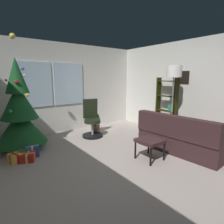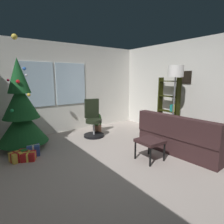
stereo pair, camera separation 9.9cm
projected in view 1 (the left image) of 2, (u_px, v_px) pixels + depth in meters
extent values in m
cube|color=#A0938C|center=(130.00, 168.00, 3.47)|extent=(4.83, 5.67, 0.10)
cube|color=silver|center=(64.00, 88.00, 5.49)|extent=(4.83, 0.10, 2.59)
cube|color=silver|center=(35.00, 85.00, 4.91)|extent=(0.90, 0.03, 1.20)
cube|color=silver|center=(69.00, 84.00, 5.49)|extent=(0.90, 0.03, 1.20)
cube|color=silver|center=(203.00, 90.00, 4.69)|extent=(0.10, 5.67, 2.59)
cube|color=black|center=(184.00, 77.00, 4.99)|extent=(0.02, 0.30, 0.33)
cube|color=#331E1F|center=(183.00, 141.00, 4.18)|extent=(1.05, 1.87, 0.39)
cube|color=#331E1F|center=(175.00, 126.00, 3.85)|extent=(0.31, 1.82, 0.45)
cube|color=#331E1F|center=(153.00, 122.00, 4.75)|extent=(0.95, 0.20, 0.20)
cube|color=#331E1F|center=(217.00, 139.00, 4.33)|extent=(0.61, 0.97, 0.39)
cube|color=red|center=(153.00, 122.00, 4.42)|extent=(0.19, 0.41, 0.41)
cube|color=beige|center=(153.00, 122.00, 4.41)|extent=(0.17, 0.41, 0.40)
cube|color=#331E1F|center=(150.00, 141.00, 3.65)|extent=(0.45, 0.46, 0.06)
cylinder|color=black|center=(151.00, 157.00, 3.41)|extent=(0.04, 0.04, 0.36)
cylinder|color=black|center=(164.00, 152.00, 3.64)|extent=(0.04, 0.04, 0.36)
cylinder|color=black|center=(135.00, 150.00, 3.73)|extent=(0.04, 0.04, 0.36)
cylinder|color=black|center=(149.00, 146.00, 3.96)|extent=(0.04, 0.04, 0.36)
cylinder|color=#4C331E|center=(23.00, 146.00, 4.22)|extent=(0.12, 0.12, 0.16)
cone|color=#154920|center=(21.00, 126.00, 4.14)|extent=(1.09, 1.09, 0.76)
cone|color=#154920|center=(19.00, 102.00, 4.03)|extent=(0.78, 0.78, 0.76)
cone|color=#154920|center=(16.00, 75.00, 3.93)|extent=(0.48, 0.48, 0.76)
sphere|color=red|center=(16.00, 82.00, 3.77)|extent=(0.08, 0.08, 0.08)
sphere|color=gold|center=(27.00, 95.00, 3.91)|extent=(0.07, 0.07, 0.07)
sphere|color=silver|center=(25.00, 75.00, 3.96)|extent=(0.06, 0.06, 0.06)
sphere|color=blue|center=(23.00, 69.00, 3.99)|extent=(0.08, 0.08, 0.08)
sphere|color=#1E8C4C|center=(10.00, 111.00, 3.73)|extent=(0.08, 0.08, 0.08)
sphere|color=#B21433|center=(6.00, 80.00, 3.86)|extent=(0.05, 0.05, 0.05)
sphere|color=#F2D14C|center=(12.00, 36.00, 3.78)|extent=(0.12, 0.12, 0.12)
cube|color=red|center=(28.00, 157.00, 3.62)|extent=(0.32, 0.31, 0.16)
cube|color=#EAD84C|center=(28.00, 157.00, 3.62)|extent=(0.13, 0.23, 0.17)
cube|color=#EAD84C|center=(28.00, 157.00, 3.62)|extent=(0.25, 0.14, 0.17)
cube|color=#1E722D|center=(26.00, 153.00, 3.80)|extent=(0.33, 0.27, 0.19)
cube|color=red|center=(26.00, 153.00, 3.80)|extent=(0.30, 0.09, 0.19)
cube|color=red|center=(26.00, 153.00, 3.80)|extent=(0.08, 0.24, 0.19)
cube|color=gold|center=(15.00, 158.00, 3.55)|extent=(0.25, 0.27, 0.18)
cube|color=#B21919|center=(15.00, 158.00, 3.55)|extent=(0.10, 0.23, 0.19)
cube|color=#B21919|center=(15.00, 158.00, 3.55)|extent=(0.20, 0.09, 0.19)
cube|color=#2D4C99|center=(32.00, 151.00, 3.86)|extent=(0.30, 0.30, 0.22)
cube|color=silver|center=(32.00, 151.00, 3.86)|extent=(0.26, 0.09, 0.23)
cube|color=silver|center=(32.00, 151.00, 3.86)|extent=(0.09, 0.26, 0.23)
cylinder|color=black|center=(93.00, 136.00, 5.13)|extent=(0.56, 0.56, 0.06)
cylinder|color=#B2B2B7|center=(92.00, 128.00, 5.09)|extent=(0.05, 0.05, 0.38)
cylinder|color=black|center=(92.00, 121.00, 5.06)|extent=(0.44, 0.44, 0.09)
cube|color=black|center=(90.00, 108.00, 5.17)|extent=(0.41, 0.22, 0.54)
cube|color=black|center=(175.00, 107.00, 5.06)|extent=(0.18, 0.04, 1.61)
cube|color=black|center=(158.00, 105.00, 5.53)|extent=(0.18, 0.04, 1.61)
cube|color=black|center=(165.00, 125.00, 5.40)|extent=(0.18, 0.56, 0.02)
cube|color=black|center=(166.00, 111.00, 5.32)|extent=(0.18, 0.56, 0.02)
cube|color=black|center=(167.00, 96.00, 5.25)|extent=(0.18, 0.56, 0.02)
cube|color=black|center=(168.00, 81.00, 5.17)|extent=(0.18, 0.56, 0.02)
cube|color=maroon|center=(172.00, 122.00, 5.22)|extent=(0.16, 0.06, 0.21)
cube|color=navy|center=(170.00, 122.00, 5.29)|extent=(0.14, 0.08, 0.18)
cube|color=beige|center=(168.00, 121.00, 5.34)|extent=(0.14, 0.04, 0.21)
cube|color=#336346|center=(165.00, 122.00, 5.39)|extent=(0.17, 0.06, 0.17)
cube|color=#732676|center=(163.00, 121.00, 5.46)|extent=(0.15, 0.07, 0.20)
cube|color=#C07921|center=(161.00, 120.00, 5.52)|extent=(0.15, 0.06, 0.19)
cube|color=#564B50|center=(159.00, 119.00, 5.58)|extent=(0.15, 0.08, 0.21)
cube|color=olive|center=(173.00, 108.00, 5.15)|extent=(0.13, 0.07, 0.21)
cube|color=#1A837E|center=(170.00, 108.00, 5.21)|extent=(0.14, 0.07, 0.19)
cylinder|color=slate|center=(170.00, 139.00, 4.87)|extent=(0.28, 0.28, 0.03)
cylinder|color=slate|center=(172.00, 109.00, 4.72)|extent=(0.03, 0.03, 1.59)
cylinder|color=silver|center=(174.00, 71.00, 4.54)|extent=(0.37, 0.37, 0.28)
cylinder|color=#8B5944|center=(96.00, 129.00, 5.53)|extent=(0.26, 0.26, 0.21)
ellipsoid|color=#396F33|center=(96.00, 121.00, 5.42)|extent=(0.18, 0.19, 0.31)
ellipsoid|color=#396F33|center=(93.00, 119.00, 5.42)|extent=(0.14, 0.19, 0.42)
ellipsoid|color=#396F33|center=(91.00, 120.00, 5.50)|extent=(0.18, 0.21, 0.33)
ellipsoid|color=#396F33|center=(96.00, 121.00, 5.41)|extent=(0.14, 0.15, 0.32)
ellipsoid|color=#396F33|center=(98.00, 119.00, 5.52)|extent=(0.16, 0.12, 0.36)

